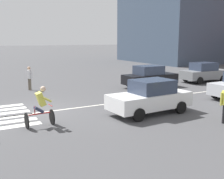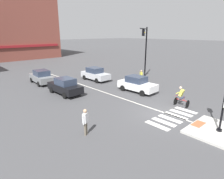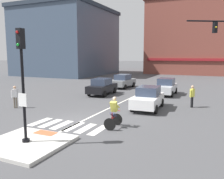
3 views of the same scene
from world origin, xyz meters
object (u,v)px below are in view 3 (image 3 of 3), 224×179
at_px(car_silver_eastbound_far, 166,87).
at_px(pedestrian_waiting_far_side, 192,95).
at_px(cyclist, 114,112).
at_px(car_white_eastbound_mid, 148,98).
at_px(signal_pole, 22,75).
at_px(car_black_westbound_far, 102,87).
at_px(pedestrian_at_curb_left, 15,95).
at_px(car_grey_westbound_distant, 123,81).

xyz_separation_m(car_silver_eastbound_far, pedestrian_waiting_far_side, (3.00, -5.09, 0.17)).
bearing_deg(cyclist, car_white_eastbound_mid, 84.96).
xyz_separation_m(signal_pole, pedestrian_waiting_far_side, (5.83, 10.95, -2.08)).
height_order(car_black_westbound_far, car_silver_eastbound_far, same).
relative_size(car_white_eastbound_mid, pedestrian_waiting_far_side, 2.50).
bearing_deg(signal_pole, car_black_westbound_far, 102.45).
height_order(cyclist, pedestrian_at_curb_left, cyclist).
relative_size(pedestrian_at_curb_left, pedestrian_waiting_far_side, 1.00).
bearing_deg(car_black_westbound_far, pedestrian_at_curb_left, -111.45).
bearing_deg(car_white_eastbound_mid, car_silver_eastbound_far, 90.88).
bearing_deg(pedestrian_waiting_far_side, cyclist, -115.50).
bearing_deg(cyclist, car_grey_westbound_distant, 109.69).
xyz_separation_m(car_silver_eastbound_far, cyclist, (-0.35, -12.12, 0.06)).
distance_m(car_silver_eastbound_far, pedestrian_waiting_far_side, 5.91).
xyz_separation_m(signal_pole, car_white_eastbound_mid, (2.94, 9.12, -2.25)).
bearing_deg(signal_pole, pedestrian_at_curb_left, 139.01).
bearing_deg(car_grey_westbound_distant, cyclist, -70.31).
relative_size(car_white_eastbound_mid, car_grey_westbound_distant, 1.00).
xyz_separation_m(car_silver_eastbound_far, pedestrian_at_curb_left, (-8.98, -10.70, 0.17)).
height_order(car_grey_westbound_distant, pedestrian_waiting_far_side, pedestrian_waiting_far_side).
distance_m(car_silver_eastbound_far, pedestrian_at_curb_left, 13.97).
height_order(car_silver_eastbound_far, pedestrian_waiting_far_side, pedestrian_waiting_far_side).
xyz_separation_m(car_black_westbound_far, car_silver_eastbound_far, (5.80, 2.60, 0.00)).
height_order(signal_pole, car_grey_westbound_distant, signal_pole).
distance_m(car_white_eastbound_mid, car_grey_westbound_distant, 11.60).
height_order(pedestrian_at_curb_left, pedestrian_waiting_far_side, same).
xyz_separation_m(car_black_westbound_far, car_grey_westbound_distant, (0.02, 5.66, 0.00)).
xyz_separation_m(car_black_westbound_far, pedestrian_at_curb_left, (-3.18, -8.10, 0.17)).
relative_size(car_black_westbound_far, car_white_eastbound_mid, 0.99).
distance_m(car_grey_westbound_distant, pedestrian_at_curb_left, 14.13).
relative_size(car_grey_westbound_distant, cyclist, 2.49).
bearing_deg(cyclist, car_black_westbound_far, 119.78).
relative_size(car_silver_eastbound_far, pedestrian_at_curb_left, 2.48).
relative_size(car_black_westbound_far, pedestrian_at_curb_left, 2.49).
height_order(car_white_eastbound_mid, pedestrian_at_curb_left, pedestrian_at_curb_left).
distance_m(signal_pole, pedestrian_waiting_far_side, 12.58).
bearing_deg(pedestrian_at_curb_left, pedestrian_waiting_far_side, 25.08).
xyz_separation_m(signal_pole, cyclist, (2.48, 3.92, -2.19)).
distance_m(car_white_eastbound_mid, pedestrian_at_curb_left, 9.84).
height_order(car_silver_eastbound_far, cyclist, cyclist).
bearing_deg(signal_pole, cyclist, 57.69).
relative_size(signal_pole, car_silver_eastbound_far, 1.17).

